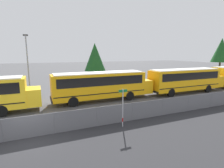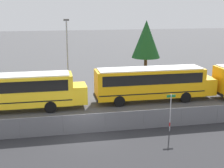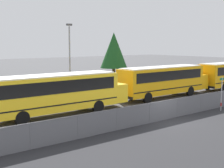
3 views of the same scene
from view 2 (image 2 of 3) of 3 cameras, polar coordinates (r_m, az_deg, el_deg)
name	(u,v)px [view 2 (image 2 of 3)]	position (r m, az deg, el deg)	size (l,w,h in m)	color
ground_plane	(85,133)	(23.68, -5.03, -8.96)	(200.00, 200.00, 0.00)	#4C4C4F
fence	(84,124)	(23.39, -5.07, -7.22)	(113.85, 0.07, 1.51)	#9EA0A5
school_bus_3	(15,89)	(29.11, -17.34, -0.96)	(12.12, 2.58, 3.36)	yellow
school_bus_4	(152,82)	(30.94, 7.39, 0.45)	(12.12, 2.58, 3.36)	orange
street_sign	(170,112)	(23.83, 10.63, -5.01)	(0.70, 0.09, 2.93)	#B7B7BC
light_pole	(67,51)	(35.15, -8.17, 5.91)	(0.60, 0.24, 7.86)	gray
tree_2	(146,39)	(43.18, 6.27, 8.15)	(3.91, 3.91, 7.37)	#51381E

